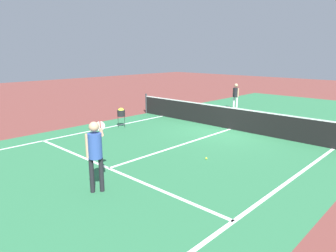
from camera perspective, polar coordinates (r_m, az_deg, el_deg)
The scene contains 11 objects.
ground_plane at distance 13.50m, azimuth 11.55°, elevation -0.57°, with size 60.00×60.00×0.00m, color brown.
court_surface_inbounds at distance 13.50m, azimuth 11.55°, elevation -0.57°, with size 10.62×24.40×0.00m, color #2D7247.
line_sideline_left at distance 12.57m, azimuth -20.35°, elevation -2.17°, with size 0.10×11.89×0.01m, color white.
line_sideline_right at distance 6.72m, azimuth 14.28°, elevation -15.40°, with size 0.10×11.89×0.01m, color white.
line_service_near at distance 8.96m, azimuth -11.03°, elevation -7.75°, with size 8.22×0.10×0.01m, color white.
line_center_service at distance 11.00m, azimuth 2.62°, elevation -3.49°, with size 0.10×6.40×0.01m, color white.
net at distance 13.40m, azimuth 11.65°, elevation 1.47°, with size 10.83×0.09×1.07m.
player_near at distance 7.25m, azimuth -13.44°, elevation -4.10°, with size 0.98×0.92×1.70m.
player_far at distance 18.15m, azimuth 12.53°, elevation 5.87°, with size 0.42×0.32×1.52m.
ball_hopper at distance 13.58m, azimuth -8.76°, elevation 2.54°, with size 0.34×0.34×0.87m.
tennis_ball_mid_court at distance 9.57m, azimuth 7.16°, elevation -6.02°, with size 0.07×0.07×0.07m, color #CCE033.
Camera 1 is at (6.87, -11.18, 3.20)m, focal length 32.63 mm.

